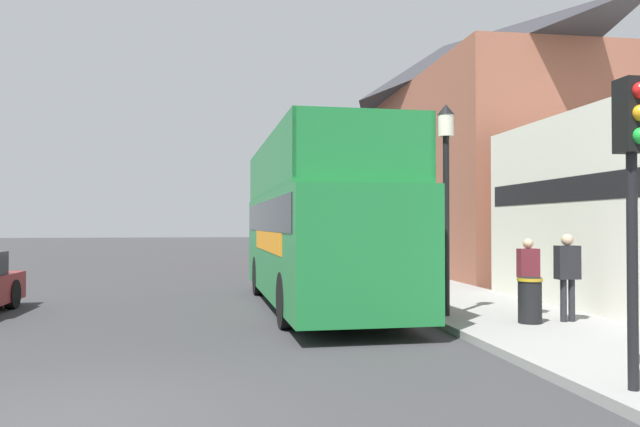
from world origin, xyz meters
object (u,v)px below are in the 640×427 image
at_px(lamp_post_third, 317,198).
at_px(pedestrian_third, 528,269).
at_px(tour_bus, 316,234).
at_px(parked_car_ahead_of_bus, 304,258).
at_px(lamp_post_second, 355,192).
at_px(lamp_post_nearest, 446,168).
at_px(litter_bin, 530,299).
at_px(traffic_signal, 633,161).
at_px(pedestrian_second, 567,269).

bearing_deg(lamp_post_third, pedestrian_third, -84.56).
bearing_deg(tour_bus, parked_car_ahead_of_bus, 82.64).
bearing_deg(lamp_post_third, lamp_post_second, -89.90).
bearing_deg(lamp_post_nearest, litter_bin, -43.59).
bearing_deg(lamp_post_third, litter_bin, -86.28).
bearing_deg(lamp_post_second, parked_car_ahead_of_bus, 123.09).
relative_size(tour_bus, lamp_post_nearest, 2.27).
height_order(tour_bus, traffic_signal, tour_bus).
distance_m(traffic_signal, lamp_post_nearest, 5.88).
bearing_deg(lamp_post_nearest, lamp_post_second, 90.07).
height_order(parked_car_ahead_of_bus, traffic_signal, traffic_signal).
distance_m(pedestrian_third, traffic_signal, 6.16).
height_order(pedestrian_third, lamp_post_nearest, lamp_post_nearest).
height_order(tour_bus, lamp_post_second, lamp_post_second).
height_order(lamp_post_nearest, lamp_post_second, lamp_post_nearest).
distance_m(lamp_post_third, litter_bin, 19.51).
bearing_deg(traffic_signal, litter_bin, 76.09).
bearing_deg(lamp_post_nearest, pedestrian_second, -28.30).
xyz_separation_m(tour_bus, litter_bin, (3.53, -3.94, -1.18)).
distance_m(traffic_signal, lamp_post_third, 23.99).
xyz_separation_m(pedestrian_second, lamp_post_nearest, (-2.04, 1.10, 2.02)).
relative_size(pedestrian_third, lamp_post_second, 0.37).
bearing_deg(lamp_post_second, lamp_post_nearest, -89.93).
distance_m(lamp_post_nearest, lamp_post_second, 9.06).
height_order(pedestrian_second, lamp_post_nearest, lamp_post_nearest).
relative_size(tour_bus, lamp_post_second, 2.30).
relative_size(parked_car_ahead_of_bus, pedestrian_third, 2.86).
distance_m(pedestrian_second, lamp_post_second, 10.55).
xyz_separation_m(tour_bus, traffic_signal, (2.37, -8.64, 0.96)).
xyz_separation_m(parked_car_ahead_of_bus, pedestrian_third, (3.24, -11.54, 0.37)).
height_order(parked_car_ahead_of_bus, pedestrian_second, pedestrian_second).
relative_size(pedestrian_second, traffic_signal, 0.48).
relative_size(pedestrian_third, lamp_post_third, 0.34).
distance_m(tour_bus, pedestrian_second, 5.85).
relative_size(tour_bus, traffic_signal, 2.80).
height_order(lamp_post_second, lamp_post_third, lamp_post_third).
height_order(parked_car_ahead_of_bus, lamp_post_second, lamp_post_second).
xyz_separation_m(pedestrian_second, lamp_post_second, (-2.05, 10.16, 1.98)).
bearing_deg(lamp_post_third, lamp_post_nearest, -89.92).
relative_size(tour_bus, lamp_post_third, 2.14).
relative_size(parked_car_ahead_of_bus, lamp_post_second, 1.05).
relative_size(parked_car_ahead_of_bus, pedestrian_second, 2.68).
xyz_separation_m(parked_car_ahead_of_bus, lamp_post_third, (1.49, 6.74, 2.62)).
distance_m(parked_car_ahead_of_bus, litter_bin, 12.84).
bearing_deg(lamp_post_third, traffic_signal, -89.79).
bearing_deg(pedestrian_second, litter_bin, -175.16).
relative_size(lamp_post_second, litter_bin, 4.96).
xyz_separation_m(tour_bus, lamp_post_third, (2.28, 15.34, 1.56)).
distance_m(pedestrian_second, lamp_post_third, 19.45).
bearing_deg(traffic_signal, lamp_post_third, 90.21).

